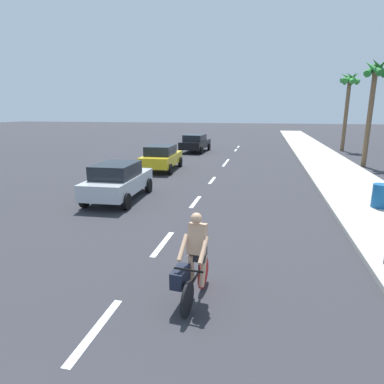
{
  "coord_description": "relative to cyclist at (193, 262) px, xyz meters",
  "views": [
    {
      "loc": [
        2.67,
        0.3,
        3.67
      ],
      "look_at": [
        0.45,
        10.25,
        1.1
      ],
      "focal_mm": 30.32,
      "sensor_mm": 36.0,
      "label": 1
    }
  ],
  "objects": [
    {
      "name": "ground_plane",
      "position": [
        -1.45,
        14.12,
        -0.83
      ],
      "size": [
        160.0,
        160.0,
        0.0
      ],
      "primitive_type": "plane",
      "color": "#2D2D33"
    },
    {
      "name": "sidewalk_strip",
      "position": [
        5.59,
        16.12,
        -0.76
      ],
      "size": [
        3.6,
        80.0,
        0.14
      ],
      "primitive_type": "cube",
      "color": "#B2ADA3",
      "rests_on": "ground"
    },
    {
      "name": "lane_stripe_1",
      "position": [
        -1.45,
        -1.23,
        -0.83
      ],
      "size": [
        0.16,
        1.8,
        0.01
      ],
      "primitive_type": "cube",
      "color": "white",
      "rests_on": "ground"
    },
    {
      "name": "lane_stripe_2",
      "position": [
        -1.45,
        2.58,
        -0.83
      ],
      "size": [
        0.16,
        1.8,
        0.01
      ],
      "primitive_type": "cube",
      "color": "white",
      "rests_on": "ground"
    },
    {
      "name": "lane_stripe_3",
      "position": [
        -1.45,
        7.04,
        -0.83
      ],
      "size": [
        0.16,
        1.8,
        0.01
      ],
      "primitive_type": "cube",
      "color": "white",
      "rests_on": "ground"
    },
    {
      "name": "lane_stripe_4",
      "position": [
        -1.45,
        11.41,
        -0.83
      ],
      "size": [
        0.16,
        1.8,
        0.01
      ],
      "primitive_type": "cube",
      "color": "white",
      "rests_on": "ground"
    },
    {
      "name": "lane_stripe_5",
      "position": [
        -1.45,
        16.88,
        -0.83
      ],
      "size": [
        0.16,
        1.8,
        0.01
      ],
      "primitive_type": "cube",
      "color": "white",
      "rests_on": "ground"
    },
    {
      "name": "lane_stripe_6",
      "position": [
        -1.45,
        18.59,
        -0.83
      ],
      "size": [
        0.16,
        1.8,
        0.01
      ],
      "primitive_type": "cube",
      "color": "white",
      "rests_on": "ground"
    },
    {
      "name": "lane_stripe_7",
      "position": [
        -1.45,
        25.51,
        -0.83
      ],
      "size": [
        0.16,
        1.8,
        0.01
      ],
      "primitive_type": "cube",
      "color": "white",
      "rests_on": "ground"
    },
    {
      "name": "lane_stripe_8",
      "position": [
        -1.45,
        28.51,
        -0.83
      ],
      "size": [
        0.16,
        1.8,
        0.01
      ],
      "primitive_type": "cube",
      "color": "white",
      "rests_on": "ground"
    },
    {
      "name": "cyclist",
      "position": [
        0.0,
        0.0,
        0.0
      ],
      "size": [
        0.64,
        1.71,
        1.82
      ],
      "rotation": [
        0.0,
        0.0,
        3.05
      ],
      "color": "black",
      "rests_on": "ground"
    },
    {
      "name": "parked_car_silver",
      "position": [
        -4.7,
        6.7,
        0.01
      ],
      "size": [
        2.05,
        4.17,
        1.57
      ],
      "rotation": [
        0.0,
        0.0,
        0.05
      ],
      "color": "#B7BABF",
      "rests_on": "ground"
    },
    {
      "name": "parked_car_yellow",
      "position": [
        -5.07,
        13.79,
        0.01
      ],
      "size": [
        2.1,
        4.28,
        1.57
      ],
      "rotation": [
        0.0,
        0.0,
        0.04
      ],
      "color": "gold",
      "rests_on": "ground"
    },
    {
      "name": "parked_car_black",
      "position": [
        -4.95,
        23.42,
        0.01
      ],
      "size": [
        2.24,
        4.55,
        1.57
      ],
      "rotation": [
        0.0,
        0.0,
        -0.05
      ],
      "color": "black",
      "rests_on": "ground"
    },
    {
      "name": "palm_tree_far",
      "position": [
        7.8,
        18.02,
        4.57
      ],
      "size": [
        1.67,
        1.88,
        6.97
      ],
      "color": "brown",
      "rests_on": "ground"
    },
    {
      "name": "palm_tree_distant",
      "position": [
        8.3,
        27.04,
        4.88
      ],
      "size": [
        1.93,
        1.99,
        7.16
      ],
      "color": "brown",
      "rests_on": "ground"
    },
    {
      "name": "trash_bin_near",
      "position": [
        5.56,
        7.34,
        -0.25
      ],
      "size": [
        0.6,
        0.6,
        0.88
      ],
      "primitive_type": "cylinder",
      "color": "#14518C",
      "rests_on": "sidewalk_strip"
    }
  ]
}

